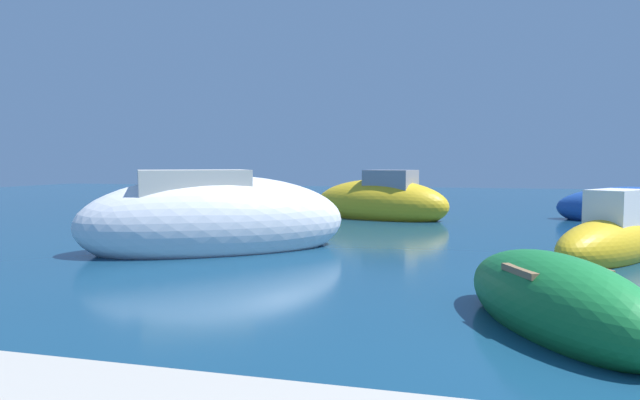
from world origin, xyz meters
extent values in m
ellipsoid|color=gold|center=(0.01, 6.67, 0.31)|extent=(3.29, 3.84, 1.13)
cube|color=white|center=(0.20, 6.91, 1.05)|extent=(1.45, 1.56, 0.81)
ellipsoid|color=gold|center=(-5.74, 14.00, 0.50)|extent=(5.50, 3.41, 1.83)
cube|color=gray|center=(-5.34, 13.88, 1.41)|extent=(1.97, 1.70, 0.71)
ellipsoid|color=white|center=(-11.00, 13.37, 0.29)|extent=(3.33, 3.50, 1.04)
cube|color=beige|center=(-10.80, 13.59, 0.94)|extent=(1.38, 1.40, 0.69)
ellipsoid|color=#1E479E|center=(2.85, 14.98, 0.43)|extent=(5.07, 2.54, 1.55)
cube|color=brown|center=(2.85, 14.98, 0.93)|extent=(1.19, 1.52, 0.08)
ellipsoid|color=#197233|center=(-1.89, 1.41, 0.33)|extent=(2.58, 3.64, 1.18)
cube|color=brown|center=(-1.89, 1.41, 0.72)|extent=(1.24, 1.05, 0.08)
ellipsoid|color=white|center=(-8.43, 5.93, 0.61)|extent=(6.49, 5.45, 2.23)
cube|color=beige|center=(-8.84, 5.66, 1.57)|extent=(2.79, 2.52, 0.57)
camera|label=1|loc=(-3.08, -5.46, 2.00)|focal=30.21mm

